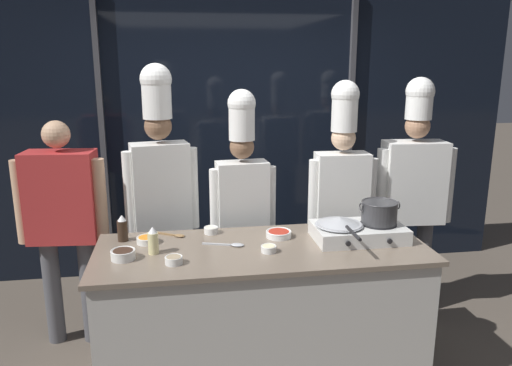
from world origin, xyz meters
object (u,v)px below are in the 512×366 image
(chef_line, at_px, (341,188))
(chef_pastry, at_px, (413,184))
(squeeze_bottle_soy, at_px, (122,229))
(prep_bowl_chili_flakes, at_px, (279,233))
(stock_pot, at_px, (379,212))
(serving_spoon_solid, at_px, (175,235))
(prep_bowl_garlic, at_px, (211,230))
(person_guest, at_px, (64,214))
(serving_spoon_slotted, at_px, (232,245))
(chef_sous, at_px, (242,196))
(squeeze_bottle_oil, at_px, (153,241))
(prep_bowl_carrots, at_px, (147,239))
(prep_bowl_mushrooms, at_px, (174,260))
(portable_stove, at_px, (359,232))
(prep_bowl_soy_glaze, at_px, (123,254))
(prep_bowl_noodles, at_px, (269,248))
(chef_head, at_px, (161,182))
(frying_pan, at_px, (339,221))

(chef_line, height_order, chef_pastry, chef_pastry)
(squeeze_bottle_soy, relative_size, prep_bowl_chili_flakes, 1.03)
(stock_pot, bearing_deg, serving_spoon_solid, 169.40)
(prep_bowl_garlic, xyz_separation_m, person_guest, (-1.02, 0.36, 0.05))
(stock_pot, distance_m, serving_spoon_slotted, 0.97)
(chef_sous, bearing_deg, squeeze_bottle_oil, 39.77)
(prep_bowl_carrots, bearing_deg, person_guest, 141.48)
(prep_bowl_garlic, bearing_deg, chef_sous, 50.63)
(prep_bowl_mushrooms, bearing_deg, chef_line, 32.74)
(prep_bowl_garlic, bearing_deg, serving_spoon_solid, -175.51)
(portable_stove, height_order, serving_spoon_slotted, portable_stove)
(prep_bowl_soy_glaze, height_order, person_guest, person_guest)
(squeeze_bottle_soy, xyz_separation_m, chef_line, (1.58, 0.38, 0.10))
(portable_stove, bearing_deg, chef_sous, 140.07)
(prep_bowl_garlic, bearing_deg, squeeze_bottle_soy, -174.59)
(prep_bowl_noodles, relative_size, prep_bowl_mushrooms, 0.93)
(chef_pastry, bearing_deg, portable_stove, 48.10)
(serving_spoon_slotted, bearing_deg, squeeze_bottle_oil, -174.12)
(serving_spoon_slotted, distance_m, chef_sous, 0.60)
(squeeze_bottle_oil, distance_m, prep_bowl_chili_flakes, 0.82)
(squeeze_bottle_soy, distance_m, prep_bowl_chili_flakes, 1.01)
(stock_pot, relative_size, prep_bowl_carrots, 1.95)
(prep_bowl_mushrooms, relative_size, chef_sous, 0.06)
(prep_bowl_chili_flakes, bearing_deg, chef_head, 144.84)
(prep_bowl_soy_glaze, xyz_separation_m, serving_spoon_solid, (0.30, 0.35, -0.03))
(serving_spoon_solid, height_order, chef_head, chef_head)
(frying_pan, xyz_separation_m, person_guest, (-1.82, 0.63, -0.06))
(person_guest, height_order, chef_line, chef_line)
(stock_pot, height_order, chef_line, chef_line)
(prep_bowl_garlic, height_order, serving_spoon_slotted, prep_bowl_garlic)
(prep_bowl_soy_glaze, xyz_separation_m, chef_pastry, (2.15, 0.75, 0.15))
(prep_bowl_chili_flakes, bearing_deg, prep_bowl_soy_glaze, -166.99)
(chef_head, xyz_separation_m, chef_line, (1.34, -0.07, -0.09))
(squeeze_bottle_soy, xyz_separation_m, prep_bowl_chili_flakes, (1.00, -0.09, -0.06))
(stock_pot, distance_m, prep_bowl_chili_flakes, 0.67)
(serving_spoon_slotted, bearing_deg, prep_bowl_noodles, -33.28)
(prep_bowl_mushrooms, bearing_deg, portable_stove, 10.43)
(prep_bowl_noodles, height_order, prep_bowl_mushrooms, prep_bowl_mushrooms)
(prep_bowl_mushrooms, relative_size, chef_head, 0.05)
(squeeze_bottle_oil, height_order, person_guest, person_guest)
(serving_spoon_solid, bearing_deg, prep_bowl_soy_glaze, -130.75)
(prep_bowl_carrots, distance_m, prep_bowl_soy_glaze, 0.28)
(prep_bowl_garlic, bearing_deg, squeeze_bottle_oil, -140.52)
(squeeze_bottle_soy, height_order, person_guest, person_guest)
(prep_bowl_noodles, height_order, serving_spoon_solid, prep_bowl_noodles)
(chef_head, bearing_deg, serving_spoon_solid, 91.77)
(chef_sous, height_order, chef_pastry, chef_pastry)
(stock_pot, distance_m, serving_spoon_solid, 1.34)
(portable_stove, distance_m, prep_bowl_chili_flakes, 0.52)
(serving_spoon_solid, bearing_deg, prep_bowl_mushrooms, -90.95)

